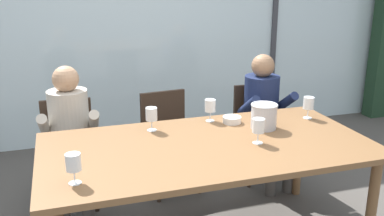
{
  "coord_description": "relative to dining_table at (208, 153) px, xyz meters",
  "views": [
    {
      "loc": [
        -0.91,
        -2.54,
        1.86
      ],
      "look_at": [
        0.0,
        0.35,
        0.92
      ],
      "focal_mm": 40.27,
      "sensor_mm": 36.0,
      "label": 1
    }
  ],
  "objects": [
    {
      "name": "window_glass_panel",
      "position": [
        0.0,
        2.29,
        0.59
      ],
      "size": [
        7.42,
        0.03,
        2.6
      ],
      "primitive_type": "cube",
      "color": "silver",
      "rests_on": "ground"
    },
    {
      "name": "window_mullion_right",
      "position": [
        1.67,
        2.27,
        0.59
      ],
      "size": [
        0.06,
        0.06,
        2.6
      ],
      "primitive_type": "cube",
      "color": "#38383D",
      "rests_on": "ground"
    },
    {
      "name": "wine_glass_near_bucket",
      "position": [
        0.33,
        -0.09,
        0.19
      ],
      "size": [
        0.08,
        0.08,
        0.17
      ],
      "color": "silver",
      "rests_on": "dining_table"
    },
    {
      "name": "chair_near_curtain",
      "position": [
        -0.89,
        0.98,
        -0.2
      ],
      "size": [
        0.46,
        0.46,
        0.86
      ],
      "rotation": [
        0.0,
        0.0,
        -0.04
      ],
      "color": "#332319",
      "rests_on": "ground"
    },
    {
      "name": "wine_glass_by_left_taster",
      "position": [
        -0.3,
        0.37,
        0.19
      ],
      "size": [
        0.08,
        0.08,
        0.17
      ],
      "color": "silver",
      "rests_on": "dining_table"
    },
    {
      "name": "wine_glass_center_pour",
      "position": [
        0.18,
        0.44,
        0.19
      ],
      "size": [
        0.08,
        0.08,
        0.17
      ],
      "color": "silver",
      "rests_on": "dining_table"
    },
    {
      "name": "chair_center",
      "position": [
        0.86,
        0.98,
        -0.2
      ],
      "size": [
        0.46,
        0.46,
        0.86
      ],
      "rotation": [
        0.0,
        0.0,
        -0.04
      ],
      "color": "#332319",
      "rests_on": "ground"
    },
    {
      "name": "wine_glass_spare_empty",
      "position": [
        -0.88,
        -0.32,
        0.19
      ],
      "size": [
        0.08,
        0.08,
        0.17
      ],
      "color": "silver",
      "rests_on": "dining_table"
    },
    {
      "name": "person_beige_jumper",
      "position": [
        -0.87,
        0.84,
        -0.03
      ],
      "size": [
        0.47,
        0.62,
        1.18
      ],
      "rotation": [
        0.0,
        0.0,
        -0.03
      ],
      "color": "#B7AD9E",
      "rests_on": "ground"
    },
    {
      "name": "wine_glass_by_right_taster",
      "position": [
        0.94,
        0.27,
        0.19
      ],
      "size": [
        0.08,
        0.08,
        0.17
      ],
      "color": "silver",
      "rests_on": "dining_table"
    },
    {
      "name": "chair_left_of_center",
      "position": [
        -0.03,
        0.99,
        -0.2
      ],
      "size": [
        0.48,
        0.48,
        0.86
      ],
      "rotation": [
        0.0,
        0.0,
        0.11
      ],
      "color": "#332319",
      "rests_on": "ground"
    },
    {
      "name": "dining_table",
      "position": [
        0.0,
        0.0,
        0.0
      ],
      "size": [
        2.22,
        1.13,
        0.77
      ],
      "color": "brown",
      "rests_on": "ground"
    },
    {
      "name": "person_navy_polo",
      "position": [
        0.86,
        0.84,
        -0.03
      ],
      "size": [
        0.47,
        0.62,
        1.18
      ],
      "rotation": [
        0.0,
        0.0,
        0.03
      ],
      "color": "#192347",
      "rests_on": "ground"
    },
    {
      "name": "ice_bucket_primary",
      "position": [
        0.5,
        0.17,
        0.17
      ],
      "size": [
        0.2,
        0.2,
        0.19
      ],
      "color": "#B7B7BC",
      "rests_on": "dining_table"
    },
    {
      "name": "hillside_vineyard",
      "position": [
        0.0,
        5.73,
        0.38
      ],
      "size": [
        13.42,
        2.4,
        2.16
      ],
      "primitive_type": "cube",
      "color": "#477A38",
      "rests_on": "ground"
    },
    {
      "name": "ground",
      "position": [
        0.0,
        1.0,
        -0.71
      ],
      "size": [
        14.0,
        14.0,
        0.0
      ],
      "primitive_type": "plane",
      "color": "#4C4742"
    },
    {
      "name": "tasting_bowl",
      "position": [
        0.32,
        0.35,
        0.09
      ],
      "size": [
        0.14,
        0.14,
        0.05
      ],
      "primitive_type": "cylinder",
      "color": "silver",
      "rests_on": "dining_table"
    }
  ]
}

